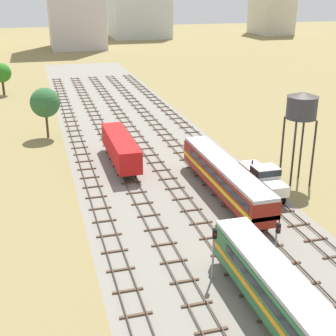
{
  "coord_description": "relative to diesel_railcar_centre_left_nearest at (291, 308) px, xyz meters",
  "views": [
    {
      "loc": [
        -14.39,
        -4.61,
        21.76
      ],
      "look_at": [
        0.0,
        46.45,
        1.5
      ],
      "focal_mm": 50.5,
      "sensor_mm": 36.0,
      "label": 1
    }
  ],
  "objects": [
    {
      "name": "ground_plane",
      "position": [
        0.0,
        38.7,
        -2.6
      ],
      "size": [
        480.0,
        480.0,
        0.0
      ],
      "primitive_type": "plane",
      "color": "olive"
    },
    {
      "name": "ballast_bed",
      "position": [
        0.0,
        38.7,
        -2.59
      ],
      "size": [
        22.2,
        176.0,
        0.01
      ],
      "primitive_type": "cube",
      "color": "gray",
      "rests_on": "ground"
    },
    {
      "name": "track_far_left",
      "position": [
        -9.1,
        39.7,
        -2.46
      ],
      "size": [
        2.4,
        126.0,
        0.29
      ],
      "color": "#47382D",
      "rests_on": "ground"
    },
    {
      "name": "track_left",
      "position": [
        -4.55,
        39.7,
        -2.46
      ],
      "size": [
        2.4,
        126.0,
        0.29
      ],
      "color": "#47382D",
      "rests_on": "ground"
    },
    {
      "name": "track_centre_left",
      "position": [
        0.0,
        39.7,
        -2.46
      ],
      "size": [
        2.4,
        126.0,
        0.29
      ],
      "color": "#47382D",
      "rests_on": "ground"
    },
    {
      "name": "track_centre",
      "position": [
        4.55,
        39.7,
        -2.46
      ],
      "size": [
        2.4,
        126.0,
        0.29
      ],
      "color": "#47382D",
      "rests_on": "ground"
    },
    {
      "name": "track_centre_right",
      "position": [
        9.1,
        39.7,
        -2.46
      ],
      "size": [
        2.4,
        126.0,
        0.29
      ],
      "color": "#47382D",
      "rests_on": "ground"
    },
    {
      "name": "diesel_railcar_centre_left_nearest",
      "position": [
        0.0,
        0.0,
        0.0
      ],
      "size": [
        2.96,
        20.5,
        3.8
      ],
      "color": "#286638",
      "rests_on": "ground"
    },
    {
      "name": "shunter_loco_centre_right_near",
      "position": [
        9.1,
        22.23,
        -0.59
      ],
      "size": [
        2.74,
        8.46,
        3.1
      ],
      "color": "white",
      "rests_on": "ground"
    },
    {
      "name": "diesel_railcar_centre_mid",
      "position": [
        4.55,
        22.49,
        0.0
      ],
      "size": [
        2.96,
        20.5,
        3.8
      ],
      "color": "maroon",
      "rests_on": "ground"
    },
    {
      "name": "freight_boxcar_left_midfar",
      "position": [
        -4.54,
        35.8,
        -0.15
      ],
      "size": [
        2.87,
        14.0,
        3.6
      ],
      "color": "red",
      "rests_on": "ground"
    },
    {
      "name": "water_tower",
      "position": [
        14.24,
        24.09,
        6.58
      ],
      "size": [
        3.59,
        3.59,
        10.95
      ],
      "color": "#2D2826",
      "rests_on": "ground"
    },
    {
      "name": "signal_post_nearest",
      "position": [
        2.28,
        6.51,
        0.74
      ],
      "size": [
        0.28,
        0.47,
        5.24
      ],
      "color": "gray",
      "rests_on": "ground"
    },
    {
      "name": "signal_post_near",
      "position": [
        -2.28,
        7.98,
        0.4
      ],
      "size": [
        0.28,
        0.47,
        4.66
      ],
      "color": "gray",
      "rests_on": "ground"
    },
    {
      "name": "lineside_tree_0",
      "position": [
        -21.16,
        85.56,
        2.16
      ],
      "size": [
        4.11,
        4.11,
        6.85
      ],
      "color": "#4C331E",
      "rests_on": "ground"
    },
    {
      "name": "lineside_tree_1",
      "position": [
        -13.26,
        50.82,
        2.9
      ],
      "size": [
        4.49,
        4.49,
        7.77
      ],
      "color": "#4C331E",
      "rests_on": "ground"
    },
    {
      "name": "skyline_tower_2",
      "position": [
        34.86,
        202.45,
        13.39
      ],
      "size": [
        25.7,
        24.97,
        31.98
      ],
      "color": "silver",
      "rests_on": "ground"
    }
  ]
}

